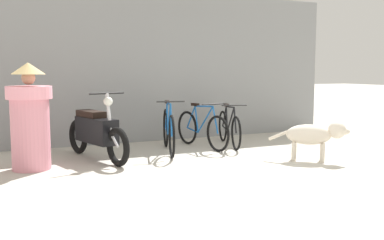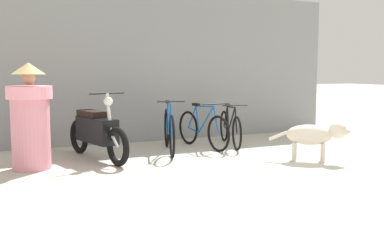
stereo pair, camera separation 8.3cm
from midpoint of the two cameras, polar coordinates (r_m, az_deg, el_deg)
ground_plane at (r=6.27m, az=10.91°, el=-6.79°), size 60.00×60.00×0.00m
shop_wall_back at (r=9.20m, az=-1.73°, el=6.78°), size 7.05×0.20×2.96m
bicycle_0 at (r=7.73m, az=-2.62°, el=-1.33°), size 0.61×1.72×0.91m
bicycle_1 at (r=8.16m, az=1.64°, el=-1.17°), size 0.46×1.60×0.83m
bicycle_2 at (r=8.43m, az=5.13°, el=-1.00°), size 0.56×1.59×0.80m
motorcycle at (r=7.25m, az=-11.69°, el=-1.50°), size 0.66×1.88×1.08m
stray_dog at (r=7.20m, az=15.67°, el=-1.83°), size 1.00×0.88×0.64m
person_in_robes at (r=6.76m, az=-19.52°, el=0.38°), size 0.69×0.69×1.52m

